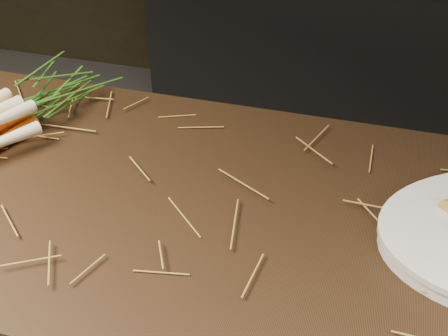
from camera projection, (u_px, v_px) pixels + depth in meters
name	position (u px, v px, depth m)	size (l,w,h in m)	color
main_counter	(124.00, 336.00, 1.30)	(2.40, 0.70, 0.90)	black
back_counter	(345.00, 47.00, 2.72)	(1.82, 0.62, 0.84)	black
straw_bedding	(98.00, 177.00, 1.03)	(1.40, 0.60, 0.02)	olive
root_veg_bunch	(23.00, 108.00, 1.17)	(0.29, 0.50, 0.09)	#EC600C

